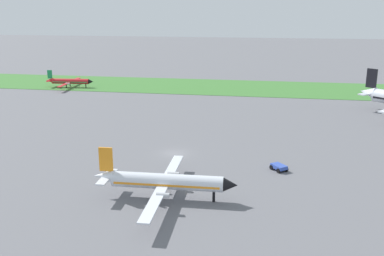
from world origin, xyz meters
The scene contains 5 objects.
ground_plane centered at (0.00, 0.00, 0.00)m, with size 600.00×600.00×0.00m, color slate.
grass_taxiway_strip centered at (0.00, 65.54, 0.04)m, with size 360.00×28.00×0.08m, color #3D7533.
airplane_taxiing_turboprop centered at (-45.37, 56.92, 1.93)m, with size 15.12×17.64×5.28m.
airplane_foreground_turboprop centered at (2.51, -18.21, 2.41)m, with size 18.85×22.03×6.60m.
baggage_cart_near_gate centered at (17.23, -5.21, 0.57)m, with size 2.85×2.95×0.90m.
Camera 1 is at (15.10, -69.51, 23.90)m, focal length 41.35 mm.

